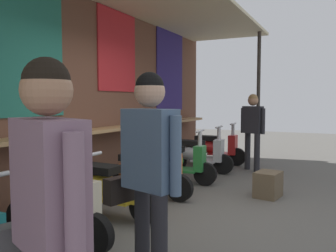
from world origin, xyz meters
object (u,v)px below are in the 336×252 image
at_px(shopper_browsing, 253,124).
at_px(shopper_passing, 148,162).
at_px(scooter_silver, 196,153).
at_px(scooter_green, 174,161).
at_px(scooter_yellow, 106,186).
at_px(scooter_cream, 50,207).
at_px(shopper_with_handbag, 48,207).
at_px(scooter_red, 212,147).
at_px(merchandise_crate, 268,184).
at_px(scooter_orange, 145,172).

height_order(shopper_browsing, shopper_passing, shopper_passing).
relative_size(scooter_silver, shopper_browsing, 0.87).
distance_m(scooter_silver, shopper_browsing, 1.34).
relative_size(scooter_green, shopper_browsing, 0.87).
bearing_deg(scooter_yellow, scooter_cream, -87.64).
distance_m(scooter_cream, shopper_with_handbag, 2.23).
relative_size(scooter_red, merchandise_crate, 3.31).
bearing_deg(merchandise_crate, scooter_orange, 115.90).
xyz_separation_m(shopper_with_handbag, shopper_browsing, (6.24, 0.49, -0.02)).
bearing_deg(shopper_passing, scooter_orange, -134.01).
xyz_separation_m(scooter_green, scooter_silver, (1.07, 0.00, 0.00)).
relative_size(scooter_yellow, shopper_passing, 0.83).
distance_m(shopper_browsing, shopper_passing, 5.15).
height_order(scooter_orange, shopper_with_handbag, shopper_with_handbag).
height_order(scooter_orange, shopper_browsing, shopper_browsing).
bearing_deg(shopper_browsing, scooter_cream, 5.01).
bearing_deg(shopper_browsing, scooter_silver, -40.32).
relative_size(scooter_yellow, shopper_with_handbag, 0.84).
relative_size(scooter_red, shopper_passing, 0.83).
bearing_deg(scooter_red, scooter_silver, -91.71).
xyz_separation_m(scooter_yellow, scooter_green, (2.03, -0.00, 0.00)).
bearing_deg(scooter_silver, scooter_red, 87.19).
bearing_deg(scooter_green, scooter_cream, -94.46).
height_order(scooter_cream, merchandise_crate, scooter_cream).
bearing_deg(scooter_orange, shopper_browsing, 69.89).
relative_size(scooter_cream, shopper_browsing, 0.87).
height_order(scooter_red, shopper_passing, shopper_passing).
distance_m(scooter_red, merchandise_crate, 2.88).
relative_size(scooter_green, shopper_passing, 0.83).
height_order(scooter_yellow, shopper_with_handbag, shopper_with_handbag).
height_order(scooter_cream, scooter_orange, same).
xyz_separation_m(scooter_yellow, merchandise_crate, (1.82, -1.69, -0.19)).
height_order(scooter_orange, shopper_passing, shopper_passing).
distance_m(scooter_orange, shopper_browsing, 3.00).
distance_m(scooter_silver, merchandise_crate, 2.14).
bearing_deg(scooter_red, shopper_browsing, -22.79).
distance_m(scooter_green, shopper_browsing, 2.08).
xyz_separation_m(scooter_silver, shopper_passing, (-4.49, -1.40, 0.64)).
bearing_deg(scooter_green, scooter_yellow, -94.46).
bearing_deg(shopper_with_handbag, merchandise_crate, -159.57).
bearing_deg(scooter_yellow, scooter_silver, 92.36).
height_order(scooter_green, shopper_passing, shopper_passing).
distance_m(scooter_red, shopper_with_handbag, 6.83).
bearing_deg(scooter_red, merchandise_crate, -55.65).
height_order(scooter_orange, scooter_red, same).
bearing_deg(scooter_silver, scooter_yellow, -92.82).
relative_size(scooter_cream, scooter_green, 1.00).
relative_size(scooter_yellow, scooter_silver, 1.00).
distance_m(scooter_orange, scooter_green, 1.04).
bearing_deg(scooter_red, shopper_with_handbag, -78.89).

